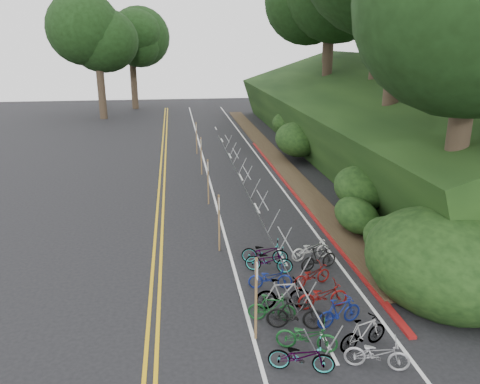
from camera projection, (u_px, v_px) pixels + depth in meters
The scene contains 10 objects.
ground at pixel (216, 317), 15.05m from camera, with size 120.00×120.00×0.00m, color black.
road_markings at pixel (211, 210), 24.64m from camera, with size 7.47×80.00×0.01m.
red_curb at pixel (295, 193), 27.09m from camera, with size 0.25×28.00×0.10m, color maroon.
embankment at pixel (369, 126), 33.91m from camera, with size 14.30×48.14×9.11m.
bike_rack_front at pixel (310, 312), 13.88m from camera, with size 1.12×2.65×1.13m.
bike_racks_rest at pixel (247, 177), 27.43m from camera, with size 1.14×23.00×1.17m.
signpost_near at pixel (256, 294), 13.52m from camera, with size 0.08×0.40×2.66m.
signposts_rest at pixel (204, 165), 27.87m from camera, with size 0.08×18.40×2.50m.
bike_front at pixel (272, 308), 14.74m from camera, with size 1.53×0.43×0.92m, color #144C1E.
bike_valet at pixel (304, 293), 15.59m from camera, with size 3.22×8.51×1.10m.
Camera 1 is at (-1.07, -13.04, 8.49)m, focal length 35.00 mm.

